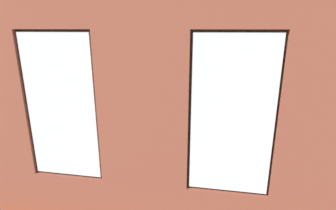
{
  "coord_description": "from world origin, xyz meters",
  "views": [
    {
      "loc": [
        -0.85,
        5.8,
        2.71
      ],
      "look_at": [
        0.1,
        0.4,
        1.09
      ],
      "focal_mm": 28.0,
      "sensor_mm": 36.0,
      "label": 1
    }
  ],
  "objects_px": {
    "coffee_table": "(161,127)",
    "potted_plant_mid_room_small": "(221,126)",
    "couch_left": "(282,141)",
    "couch_by_window": "(158,180)",
    "table_plant_small": "(154,119)",
    "cup_ceramic": "(179,122)",
    "papasan_chair": "(164,103)",
    "remote_gray": "(142,125)",
    "potted_plant_near_tv": "(70,128)",
    "media_console": "(73,124)",
    "potted_plant_corner_near_left": "(270,104)",
    "candle_jar": "(161,123)",
    "tv_flatscreen": "(70,102)",
    "potted_plant_between_couches": "(252,175)",
    "potted_plant_foreground_right": "(111,88)",
    "remote_silver": "(165,126)",
    "potted_plant_beside_window_right": "(48,151)"
  },
  "relations": [
    {
      "from": "couch_by_window",
      "to": "couch_left",
      "type": "relative_size",
      "value": 0.96
    },
    {
      "from": "cup_ceramic",
      "to": "media_console",
      "type": "xyz_separation_m",
      "value": [
        2.84,
        0.01,
        -0.23
      ]
    },
    {
      "from": "potted_plant_mid_room_small",
      "to": "cup_ceramic",
      "type": "bearing_deg",
      "value": 24.48
    },
    {
      "from": "cup_ceramic",
      "to": "papasan_chair",
      "type": "xyz_separation_m",
      "value": [
        0.72,
        -1.81,
        -0.06
      ]
    },
    {
      "from": "potted_plant_between_couches",
      "to": "remote_gray",
      "type": "bearing_deg",
      "value": -41.22
    },
    {
      "from": "remote_gray",
      "to": "potted_plant_foreground_right",
      "type": "height_order",
      "value": "potted_plant_foreground_right"
    },
    {
      "from": "couch_by_window",
      "to": "couch_left",
      "type": "xyz_separation_m",
      "value": [
        -2.37,
        -1.99,
        -0.0
      ]
    },
    {
      "from": "candle_jar",
      "to": "tv_flatscreen",
      "type": "xyz_separation_m",
      "value": [
        2.42,
        -0.12,
        0.39
      ]
    },
    {
      "from": "coffee_table",
      "to": "remote_gray",
      "type": "bearing_deg",
      "value": 12.94
    },
    {
      "from": "media_console",
      "to": "papasan_chair",
      "type": "xyz_separation_m",
      "value": [
        -2.12,
        -1.82,
        0.17
      ]
    },
    {
      "from": "cup_ceramic",
      "to": "potted_plant_mid_room_small",
      "type": "height_order",
      "value": "cup_ceramic"
    },
    {
      "from": "remote_silver",
      "to": "candle_jar",
      "type": "bearing_deg",
      "value": -108.25
    },
    {
      "from": "couch_left",
      "to": "coffee_table",
      "type": "xyz_separation_m",
      "value": [
        2.75,
        -0.18,
        0.07
      ]
    },
    {
      "from": "couch_by_window",
      "to": "media_console",
      "type": "distance_m",
      "value": 3.62
    },
    {
      "from": "potted_plant_beside_window_right",
      "to": "potted_plant_near_tv",
      "type": "relative_size",
      "value": 1.52
    },
    {
      "from": "remote_gray",
      "to": "potted_plant_beside_window_right",
      "type": "relative_size",
      "value": 0.13
    },
    {
      "from": "remote_silver",
      "to": "potted_plant_mid_room_small",
      "type": "bearing_deg",
      "value": 141.91
    },
    {
      "from": "cup_ceramic",
      "to": "candle_jar",
      "type": "relative_size",
      "value": 0.92
    },
    {
      "from": "couch_by_window",
      "to": "table_plant_small",
      "type": "relative_size",
      "value": 9.76
    },
    {
      "from": "potted_plant_near_tv",
      "to": "remote_gray",
      "type": "bearing_deg",
      "value": -150.64
    },
    {
      "from": "potted_plant_beside_window_right",
      "to": "potted_plant_mid_room_small",
      "type": "distance_m",
      "value": 4.11
    },
    {
      "from": "coffee_table",
      "to": "potted_plant_mid_room_small",
      "type": "xyz_separation_m",
      "value": [
        -1.45,
        -0.59,
        -0.09
      ]
    },
    {
      "from": "cup_ceramic",
      "to": "candle_jar",
      "type": "height_order",
      "value": "candle_jar"
    },
    {
      "from": "cup_ceramic",
      "to": "potted_plant_beside_window_right",
      "type": "distance_m",
      "value": 3.06
    },
    {
      "from": "couch_left",
      "to": "potted_plant_foreground_right",
      "type": "relative_size",
      "value": 1.61
    },
    {
      "from": "remote_silver",
      "to": "potted_plant_mid_room_small",
      "type": "xyz_separation_m",
      "value": [
        -1.33,
        -0.7,
        -0.16
      ]
    },
    {
      "from": "table_plant_small",
      "to": "potted_plant_mid_room_small",
      "type": "xyz_separation_m",
      "value": [
        -1.64,
        -0.5,
        -0.26
      ]
    },
    {
      "from": "remote_silver",
      "to": "tv_flatscreen",
      "type": "relative_size",
      "value": 0.16
    },
    {
      "from": "candle_jar",
      "to": "remote_silver",
      "type": "distance_m",
      "value": 0.16
    },
    {
      "from": "coffee_table",
      "to": "potted_plant_corner_near_left",
      "type": "bearing_deg",
      "value": -143.52
    },
    {
      "from": "couch_left",
      "to": "tv_flatscreen",
      "type": "height_order",
      "value": "tv_flatscreen"
    },
    {
      "from": "candle_jar",
      "to": "potted_plant_corner_near_left",
      "type": "xyz_separation_m",
      "value": [
        -2.9,
        -2.14,
        0.0
      ]
    },
    {
      "from": "potted_plant_between_couches",
      "to": "potted_plant_foreground_right",
      "type": "bearing_deg",
      "value": -46.78
    },
    {
      "from": "cup_ceramic",
      "to": "potted_plant_mid_room_small",
      "type": "bearing_deg",
      "value": -155.52
    },
    {
      "from": "potted_plant_mid_room_small",
      "to": "tv_flatscreen",
      "type": "bearing_deg",
      "value": 6.94
    },
    {
      "from": "couch_left",
      "to": "media_console",
      "type": "xyz_separation_m",
      "value": [
        5.17,
        -0.3,
        -0.06
      ]
    },
    {
      "from": "potted_plant_foreground_right",
      "to": "potted_plant_between_couches",
      "type": "bearing_deg",
      "value": 133.22
    },
    {
      "from": "couch_left",
      "to": "potted_plant_mid_room_small",
      "type": "xyz_separation_m",
      "value": [
        1.3,
        -0.77,
        -0.02
      ]
    },
    {
      "from": "candle_jar",
      "to": "papasan_chair",
      "type": "distance_m",
      "value": 1.96
    },
    {
      "from": "cup_ceramic",
      "to": "potted_plant_near_tv",
      "type": "distance_m",
      "value": 2.51
    },
    {
      "from": "potted_plant_between_couches",
      "to": "table_plant_small",
      "type": "bearing_deg",
      "value": -47.38
    },
    {
      "from": "cup_ceramic",
      "to": "papasan_chair",
      "type": "relative_size",
      "value": 0.08
    },
    {
      "from": "potted_plant_corner_near_left",
      "to": "potted_plant_between_couches",
      "type": "relative_size",
      "value": 0.93
    },
    {
      "from": "tv_flatscreen",
      "to": "potted_plant_corner_near_left",
      "type": "xyz_separation_m",
      "value": [
        -5.32,
        -2.03,
        -0.39
      ]
    },
    {
      "from": "remote_gray",
      "to": "potted_plant_corner_near_left",
      "type": "relative_size",
      "value": 0.21
    },
    {
      "from": "potted_plant_between_couches",
      "to": "potted_plant_near_tv",
      "type": "xyz_separation_m",
      "value": [
        3.71,
        -1.22,
        0.03
      ]
    },
    {
      "from": "cup_ceramic",
      "to": "potted_plant_corner_near_left",
      "type": "bearing_deg",
      "value": -140.8
    },
    {
      "from": "couch_by_window",
      "to": "remote_gray",
      "type": "distance_m",
      "value": 2.24
    },
    {
      "from": "table_plant_small",
      "to": "potted_plant_between_couches",
      "type": "xyz_separation_m",
      "value": [
        -2.04,
        2.21,
        -0.01
      ]
    },
    {
      "from": "potted_plant_beside_window_right",
      "to": "tv_flatscreen",
      "type": "bearing_deg",
      "value": -68.26
    }
  ]
}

